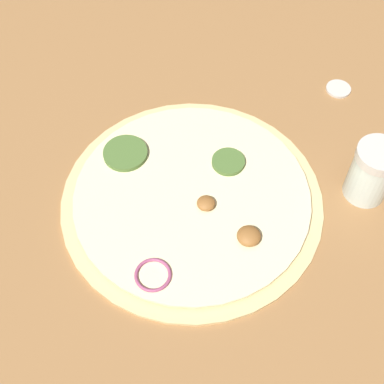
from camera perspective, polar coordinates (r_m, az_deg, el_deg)
name	(u,v)px	position (r m, az deg, el deg)	size (l,w,h in m)	color
ground_plane	(192,201)	(0.64, 0.00, -0.95)	(3.00, 3.00, 0.00)	olive
pizza	(192,198)	(0.64, -0.05, -0.61)	(0.31, 0.31, 0.03)	#D6B77A
spice_jar	(372,172)	(0.65, 18.66, 2.02)	(0.05, 0.05, 0.08)	silver
loose_cap	(339,88)	(0.79, 15.38, 10.65)	(0.03, 0.03, 0.01)	beige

